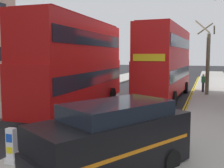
{
  "coord_description": "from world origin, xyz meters",
  "views": [
    {
      "loc": [
        5.61,
        -3.38,
        3.43
      ],
      "look_at": [
        0.5,
        11.0,
        1.8
      ],
      "focal_mm": 43.25,
      "sensor_mm": 36.0,
      "label": 1
    }
  ],
  "objects_px": {
    "taxi_minivan": "(111,140)",
    "pedestrian_far": "(203,83)",
    "double_decker_bus_oncoming": "(165,60)",
    "double_decker_bus_away": "(77,62)",
    "keep_left_bollard": "(12,147)"
  },
  "relations": [
    {
      "from": "taxi_minivan",
      "to": "double_decker_bus_away",
      "type": "bearing_deg",
      "value": 122.4
    },
    {
      "from": "double_decker_bus_away",
      "to": "taxi_minivan",
      "type": "distance_m",
      "value": 9.94
    },
    {
      "from": "double_decker_bus_oncoming",
      "to": "pedestrian_far",
      "type": "relative_size",
      "value": 6.73
    },
    {
      "from": "double_decker_bus_oncoming",
      "to": "double_decker_bus_away",
      "type": "bearing_deg",
      "value": -124.54
    },
    {
      "from": "double_decker_bus_away",
      "to": "double_decker_bus_oncoming",
      "type": "height_order",
      "value": "same"
    },
    {
      "from": "double_decker_bus_away",
      "to": "pedestrian_far",
      "type": "xyz_separation_m",
      "value": [
        7.37,
        10.36,
        -2.04
      ]
    },
    {
      "from": "keep_left_bollard",
      "to": "taxi_minivan",
      "type": "xyz_separation_m",
      "value": [
        3.13,
        0.34,
        0.46
      ]
    },
    {
      "from": "keep_left_bollard",
      "to": "taxi_minivan",
      "type": "bearing_deg",
      "value": 6.18
    },
    {
      "from": "double_decker_bus_away",
      "to": "taxi_minivan",
      "type": "relative_size",
      "value": 2.13
    },
    {
      "from": "keep_left_bollard",
      "to": "double_decker_bus_oncoming",
      "type": "xyz_separation_m",
      "value": [
        2.42,
        15.13,
        2.42
      ]
    },
    {
      "from": "double_decker_bus_away",
      "to": "taxi_minivan",
      "type": "bearing_deg",
      "value": -57.6
    },
    {
      "from": "taxi_minivan",
      "to": "pedestrian_far",
      "type": "height_order",
      "value": "taxi_minivan"
    },
    {
      "from": "taxi_minivan",
      "to": "double_decker_bus_oncoming",
      "type": "bearing_deg",
      "value": 92.72
    },
    {
      "from": "keep_left_bollard",
      "to": "pedestrian_far",
      "type": "xyz_separation_m",
      "value": [
        5.28,
        18.93,
        0.38
      ]
    },
    {
      "from": "double_decker_bus_away",
      "to": "double_decker_bus_oncoming",
      "type": "relative_size",
      "value": 1.0
    }
  ]
}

